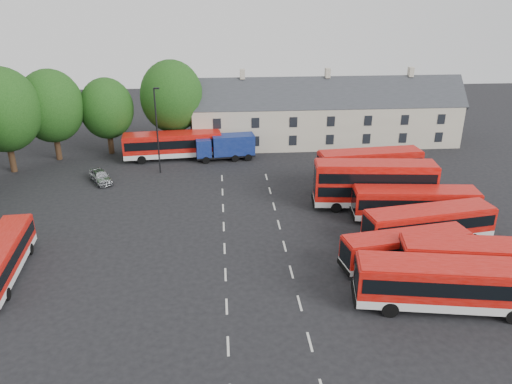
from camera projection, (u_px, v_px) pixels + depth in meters
ground at (225, 261)px, 39.33m from camera, size 140.00×140.00×0.00m
lane_markings at (255, 247)px, 41.34m from camera, size 5.15×33.80×0.01m
treeline at (25, 120)px, 53.05m from camera, size 29.92×32.59×12.01m
terrace_houses at (325, 116)px, 66.35m from camera, size 35.70×7.13×10.06m
bus_row_a at (450, 282)px, 32.82m from camera, size 12.51×4.76×3.45m
bus_row_b at (484, 260)px, 35.59m from camera, size 12.05×4.64×3.33m
bus_row_c at (406, 247)px, 37.96m from camera, size 10.16×3.82×2.81m
bus_row_d at (429, 222)px, 41.43m from camera, size 11.28×4.23×3.12m
bus_row_e at (415, 202)px, 45.23m from camera, size 11.31×3.61×3.14m
bus_dd_south at (374, 182)px, 47.53m from camera, size 11.59×3.72×4.67m
bus_dd_north at (369, 168)px, 51.68m from camera, size 10.85×3.39×4.38m
bus_west at (2, 257)px, 36.63m from camera, size 3.12×10.12×2.82m
bus_north at (173, 144)px, 61.08m from camera, size 12.01×3.82×3.34m
box_truck at (226, 146)px, 61.01m from camera, size 7.32×3.03×3.11m
silver_car at (100, 176)px, 54.45m from camera, size 3.46×4.46×1.42m
lamppost at (157, 129)px, 55.43m from camera, size 0.68×0.36×9.81m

